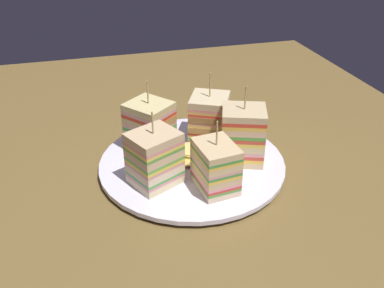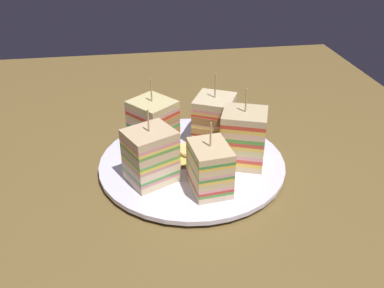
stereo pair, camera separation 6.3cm
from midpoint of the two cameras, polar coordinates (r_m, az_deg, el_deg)
The scene contains 9 objects.
ground_plane at distance 66.26cm, azimuth -2.75°, elevation -3.94°, with size 116.36×95.94×1.80cm, color brown.
plate at distance 65.33cm, azimuth -2.78°, elevation -2.73°, with size 28.92×28.92×1.28cm.
sandwich_wedge_0 at distance 66.91cm, azimuth -8.51°, elevation 2.32°, with size 8.73×8.63×11.79cm.
sandwich_wedge_1 at distance 58.67cm, azimuth -8.23°, elevation -2.08°, with size 7.90×8.31×11.28cm.
sandwich_wedge_2 at distance 57.23cm, azimuth 0.09°, elevation -3.23°, with size 7.06×5.71×10.57cm.
sandwich_wedge_3 at distance 63.26cm, azimuth 4.11°, elevation 1.16°, with size 7.61×8.06×12.33cm.
sandwich_wedge_4 at distance 69.26cm, azimuth -0.24°, elevation 3.52°, with size 8.50×8.28×11.85cm.
chip_pile at distance 64.79cm, azimuth -3.42°, elevation -1.44°, with size 6.84×7.16×1.88cm.
spoon at distance 75.17cm, azimuth -7.68°, elevation 1.49°, with size 13.93×3.65×1.00cm.
Camera 1 is at (52.77, -14.49, 36.60)cm, focal length 38.85 mm.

